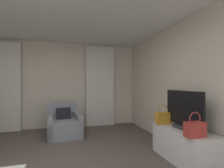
{
  "coord_description": "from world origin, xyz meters",
  "views": [
    {
      "loc": [
        0.21,
        -2.53,
        1.35
      ],
      "look_at": [
        1.31,
        1.32,
        1.33
      ],
      "focal_mm": 27.81,
      "sensor_mm": 36.0,
      "label": 1
    }
  ],
  "objects_px": {
    "tv_console": "(184,145)",
    "handbag_primary": "(163,118)",
    "handbag_secondary": "(195,129)",
    "armchair": "(64,125)",
    "tv_flatscreen": "(184,111)"
  },
  "relations": [
    {
      "from": "tv_console",
      "to": "handbag_primary",
      "type": "relative_size",
      "value": 3.41
    },
    {
      "from": "handbag_primary",
      "to": "handbag_secondary",
      "type": "distance_m",
      "value": 0.85
    },
    {
      "from": "armchair",
      "to": "tv_console",
      "type": "xyz_separation_m",
      "value": [
        1.97,
        -2.06,
        0.0
      ]
    },
    {
      "from": "tv_console",
      "to": "handbag_secondary",
      "type": "xyz_separation_m",
      "value": [
        -0.15,
        -0.42,
        0.4
      ]
    },
    {
      "from": "armchair",
      "to": "tv_flatscreen",
      "type": "bearing_deg",
      "value": -46.04
    },
    {
      "from": "tv_console",
      "to": "handbag_primary",
      "type": "xyz_separation_m",
      "value": [
        -0.13,
        0.43,
        0.4
      ]
    },
    {
      "from": "armchair",
      "to": "tv_console",
      "type": "relative_size",
      "value": 0.76
    },
    {
      "from": "tv_console",
      "to": "handbag_secondary",
      "type": "height_order",
      "value": "handbag_secondary"
    },
    {
      "from": "handbag_primary",
      "to": "handbag_secondary",
      "type": "relative_size",
      "value": 1.0
    },
    {
      "from": "armchair",
      "to": "tv_console",
      "type": "distance_m",
      "value": 2.85
    },
    {
      "from": "tv_console",
      "to": "handbag_primary",
      "type": "bearing_deg",
      "value": 106.4
    },
    {
      "from": "handbag_primary",
      "to": "handbag_secondary",
      "type": "xyz_separation_m",
      "value": [
        -0.02,
        -0.85,
        0.0
      ]
    },
    {
      "from": "handbag_secondary",
      "to": "tv_flatscreen",
      "type": "bearing_deg",
      "value": 71.27
    },
    {
      "from": "tv_console",
      "to": "tv_flatscreen",
      "type": "xyz_separation_m",
      "value": [
        0.0,
        0.01,
        0.59
      ]
    },
    {
      "from": "handbag_primary",
      "to": "armchair",
      "type": "bearing_deg",
      "value": 138.6
    }
  ]
}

